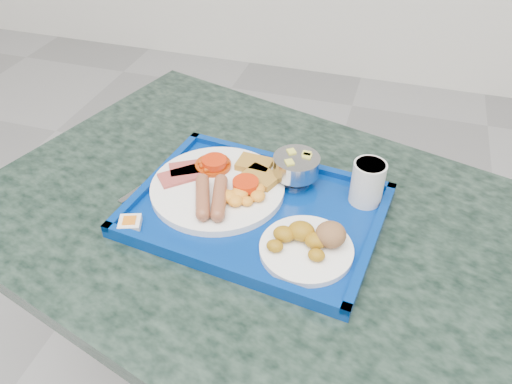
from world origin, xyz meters
TOP-DOWN VIEW (x-y plane):
  - table at (0.02, 0.98)m, footprint 1.26×1.01m
  - tray at (-0.01, 0.99)m, footprint 0.48×0.38m
  - main_plate at (-0.08, 1.02)m, footprint 0.26×0.26m
  - bread_plate at (0.11, 0.91)m, footprint 0.16×0.16m
  - fruit_bowl at (0.04, 1.08)m, footprint 0.09×0.09m
  - juice_cup at (0.18, 1.07)m, footprint 0.06×0.06m
  - spoon at (-0.16, 1.06)m, footprint 0.09×0.15m
  - knife at (-0.22, 1.01)m, footprint 0.08×0.17m
  - jam_packet at (-0.20, 0.88)m, footprint 0.05×0.05m

SIDE VIEW (x-z plane):
  - table at x=0.02m, z-range 0.17..0.85m
  - tray at x=-0.01m, z-range 0.68..0.71m
  - knife at x=-0.22m, z-range 0.70..0.71m
  - spoon at x=-0.16m, z-range 0.70..0.71m
  - jam_packet at x=-0.20m, z-range 0.70..0.72m
  - main_plate at x=-0.08m, z-range 0.70..0.74m
  - bread_plate at x=0.11m, z-range 0.69..0.74m
  - fruit_bowl at x=0.04m, z-range 0.71..0.77m
  - juice_cup at x=0.18m, z-range 0.71..0.79m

